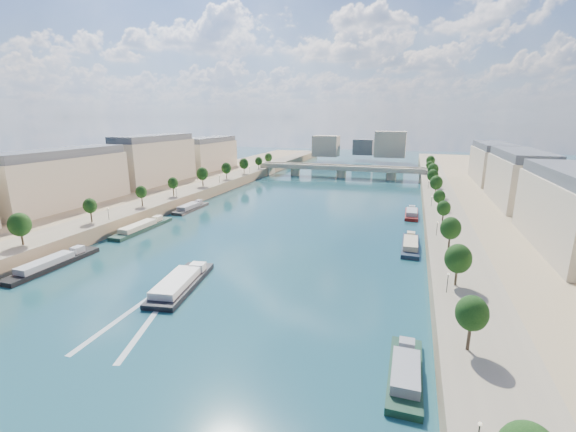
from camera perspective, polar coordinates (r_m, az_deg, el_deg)
The scene contains 17 objects.
ground at distance 143.99m, azimuth -0.66°, elevation -1.24°, with size 700.00×700.00×0.00m, color #0E353E.
quay_left at distance 179.05m, azimuth -23.10°, elevation 1.53°, with size 44.00×520.00×5.00m, color #9E8460.
quay_right at distance 139.27m, azimuth 28.73°, elevation -2.55°, with size 44.00×520.00×5.00m, color #9E8460.
pave_left at distance 169.19m, azimuth -19.32°, elevation 2.07°, with size 14.00×520.00×0.10m, color gray.
pave_right at distance 136.39m, azimuth 22.69°, elevation -1.08°, with size 14.00×520.00×0.10m, color gray.
trees_left at distance 168.58m, azimuth -18.52°, elevation 3.98°, with size 4.80×268.80×8.26m.
trees_right at distance 144.72m, azimuth 21.82°, elevation 2.06°, with size 4.80×268.80×8.26m.
lamps_left at distance 158.21m, azimuth -20.24°, elevation 2.19°, with size 0.36×200.36×4.28m.
lamps_right at distance 140.24m, azimuth 20.82°, elevation 0.65°, with size 0.36×200.36×4.28m.
buildings_left at distance 194.22m, azimuth -24.14°, elevation 6.55°, with size 16.00×226.00×23.20m.
buildings_right at distance 150.91m, azimuth 33.41°, elevation 3.49°, with size 16.00×226.00×23.20m.
skyline at distance 354.19m, azimuth 11.33°, elevation 10.24°, with size 79.00×42.00×22.00m.
bridge at distance 258.98m, azimuth 7.93°, elevation 6.80°, with size 112.00×12.00×8.15m.
tour_barge at distance 95.54m, azimuth -15.62°, elevation -9.58°, with size 11.00×25.78×3.58m.
wake at distance 84.07m, azimuth -21.95°, elevation -14.26°, with size 11.66×26.03×0.04m.
moored_barges_left at distance 122.35m, azimuth -30.88°, elevation -5.83°, with size 5.00×154.86×3.60m.
moored_barges_right at distance 92.92m, azimuth 17.43°, elevation -10.46°, with size 5.00×160.63×3.60m.
Camera 1 is at (43.97, -31.47, 38.92)m, focal length 24.00 mm.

